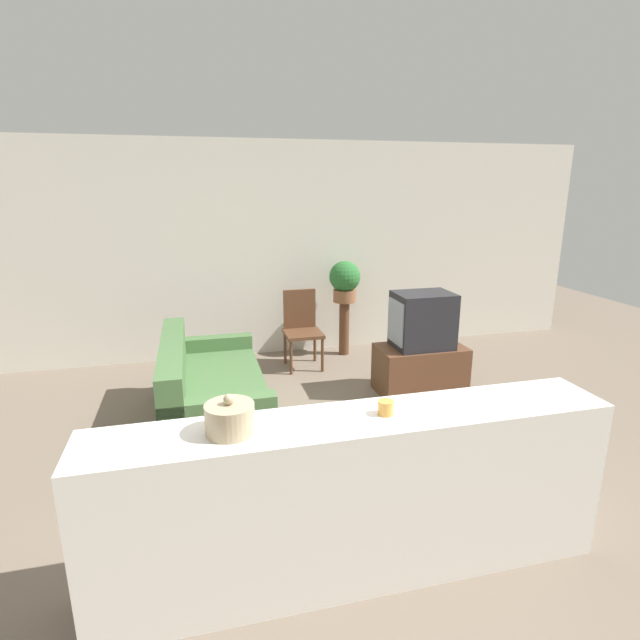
% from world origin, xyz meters
% --- Properties ---
extents(ground_plane, '(14.00, 14.00, 0.00)m').
position_xyz_m(ground_plane, '(0.00, 0.00, 0.00)').
color(ground_plane, '#756656').
extents(wall_back, '(9.00, 0.06, 2.70)m').
position_xyz_m(wall_back, '(0.00, 3.43, 1.35)').
color(wall_back, silver).
rests_on(wall_back, ground_plane).
extents(couch, '(0.89, 1.77, 0.82)m').
position_xyz_m(couch, '(-0.73, 1.48, 0.29)').
color(couch, '#476B3D').
rests_on(couch, ground_plane).
extents(tv_stand, '(0.92, 0.52, 0.51)m').
position_xyz_m(tv_stand, '(1.49, 1.71, 0.25)').
color(tv_stand, brown).
rests_on(tv_stand, ground_plane).
extents(television, '(0.61, 0.45, 0.58)m').
position_xyz_m(television, '(1.48, 1.71, 0.80)').
color(television, '#232328').
rests_on(television, tv_stand).
extents(wooden_chair, '(0.44, 0.44, 0.93)m').
position_xyz_m(wooden_chair, '(0.43, 2.81, 0.51)').
color(wooden_chair, brown).
rests_on(wooden_chair, ground_plane).
extents(plant_stand, '(0.13, 0.13, 0.71)m').
position_xyz_m(plant_stand, '(1.06, 3.10, 0.35)').
color(plant_stand, brown).
rests_on(plant_stand, ground_plane).
extents(potted_plant, '(0.40, 0.40, 0.53)m').
position_xyz_m(potted_plant, '(1.06, 3.10, 0.99)').
color(potted_plant, '#8E5B3D').
rests_on(potted_plant, plant_stand).
extents(foreground_counter, '(2.87, 0.44, 0.97)m').
position_xyz_m(foreground_counter, '(0.00, -0.59, 0.49)').
color(foreground_counter, white).
rests_on(foreground_counter, ground_plane).
extents(decorative_bowl, '(0.25, 0.25, 0.21)m').
position_xyz_m(decorative_bowl, '(-0.67, -0.59, 1.05)').
color(decorative_bowl, tan).
rests_on(decorative_bowl, foreground_counter).
extents(candle_jar, '(0.09, 0.09, 0.08)m').
position_xyz_m(candle_jar, '(0.15, -0.59, 1.01)').
color(candle_jar, gold).
rests_on(candle_jar, foreground_counter).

